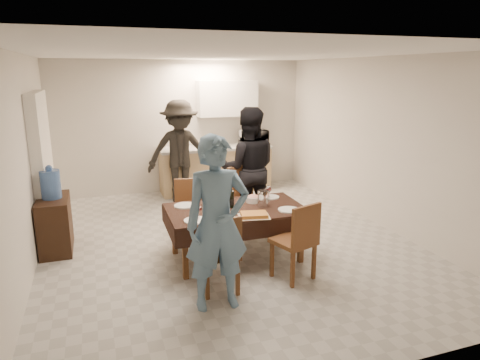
% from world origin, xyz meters
% --- Properties ---
extents(floor, '(5.00, 6.00, 0.02)m').
position_xyz_m(floor, '(0.00, 0.00, 0.00)').
color(floor, '#B0AFAB').
rests_on(floor, ground).
extents(ceiling, '(5.00, 6.00, 0.02)m').
position_xyz_m(ceiling, '(0.00, 0.00, 2.60)').
color(ceiling, white).
rests_on(ceiling, wall_back).
extents(wall_back, '(5.00, 0.02, 2.60)m').
position_xyz_m(wall_back, '(0.00, 3.00, 1.30)').
color(wall_back, beige).
rests_on(wall_back, floor).
extents(wall_front, '(5.00, 0.02, 2.60)m').
position_xyz_m(wall_front, '(0.00, -3.00, 1.30)').
color(wall_front, beige).
rests_on(wall_front, floor).
extents(wall_left, '(0.02, 6.00, 2.60)m').
position_xyz_m(wall_left, '(-2.50, 0.00, 1.30)').
color(wall_left, beige).
rests_on(wall_left, floor).
extents(wall_right, '(0.02, 6.00, 2.60)m').
position_xyz_m(wall_right, '(2.50, 0.00, 1.30)').
color(wall_right, beige).
rests_on(wall_right, floor).
extents(stub_partition, '(0.15, 1.40, 2.10)m').
position_xyz_m(stub_partition, '(-2.42, 1.20, 1.05)').
color(stub_partition, silver).
rests_on(stub_partition, floor).
extents(kitchen_base_cabinet, '(2.20, 0.60, 0.86)m').
position_xyz_m(kitchen_base_cabinet, '(0.60, 2.68, 0.43)').
color(kitchen_base_cabinet, tan).
rests_on(kitchen_base_cabinet, floor).
extents(kitchen_worktop, '(2.24, 0.64, 0.05)m').
position_xyz_m(kitchen_worktop, '(0.60, 2.68, 0.89)').
color(kitchen_worktop, '#A6A6A2').
rests_on(kitchen_worktop, kitchen_base_cabinet).
extents(upper_cabinet, '(1.20, 0.34, 0.70)m').
position_xyz_m(upper_cabinet, '(0.90, 2.82, 1.85)').
color(upper_cabinet, white).
rests_on(upper_cabinet, wall_back).
extents(dining_table, '(1.76, 1.05, 0.68)m').
position_xyz_m(dining_table, '(-0.05, -0.54, 0.65)').
color(dining_table, black).
rests_on(dining_table, floor).
extents(chair_near_left, '(0.44, 0.44, 0.49)m').
position_xyz_m(chair_near_left, '(-0.50, -1.38, 0.56)').
color(chair_near_left, brown).
rests_on(chair_near_left, floor).
extents(chair_near_right, '(0.54, 0.55, 0.51)m').
position_xyz_m(chair_near_right, '(0.40, -1.38, 0.58)').
color(chair_near_right, brown).
rests_on(chair_near_right, floor).
extents(chair_far_left, '(0.47, 0.48, 0.48)m').
position_xyz_m(chair_far_left, '(-0.50, 0.12, 0.54)').
color(chair_far_left, brown).
rests_on(chair_far_left, floor).
extents(chair_far_right, '(0.58, 0.59, 0.55)m').
position_xyz_m(chair_far_right, '(0.40, 0.11, 0.62)').
color(chair_far_right, brown).
rests_on(chair_far_right, floor).
extents(console, '(0.40, 0.80, 0.74)m').
position_xyz_m(console, '(-2.28, 0.50, 0.37)').
color(console, black).
rests_on(console, floor).
extents(water_jug, '(0.25, 0.25, 0.38)m').
position_xyz_m(water_jug, '(-2.28, 0.50, 0.93)').
color(water_jug, '#456EB6').
rests_on(water_jug, console).
extents(wine_bottle, '(0.08, 0.08, 0.31)m').
position_xyz_m(wine_bottle, '(-0.10, -0.49, 0.83)').
color(wine_bottle, black).
rests_on(wine_bottle, dining_table).
extents(water_pitcher, '(0.14, 0.14, 0.22)m').
position_xyz_m(water_pitcher, '(0.30, -0.59, 0.79)').
color(water_pitcher, white).
rests_on(water_pitcher, dining_table).
extents(savoury_tart, '(0.42, 0.35, 0.05)m').
position_xyz_m(savoury_tart, '(0.05, -0.92, 0.70)').
color(savoury_tart, '#CC7E3C').
rests_on(savoury_tart, dining_table).
extents(salad_bowl, '(0.19, 0.19, 0.08)m').
position_xyz_m(salad_bowl, '(0.25, -0.36, 0.72)').
color(salad_bowl, white).
rests_on(salad_bowl, dining_table).
extents(mushroom_dish, '(0.20, 0.20, 0.03)m').
position_xyz_m(mushroom_dish, '(-0.10, -0.26, 0.70)').
color(mushroom_dish, white).
rests_on(mushroom_dish, dining_table).
extents(wine_glass_a, '(0.09, 0.09, 0.20)m').
position_xyz_m(wine_glass_a, '(-0.60, -0.79, 0.78)').
color(wine_glass_a, white).
rests_on(wine_glass_a, dining_table).
extents(wine_glass_b, '(0.08, 0.08, 0.19)m').
position_xyz_m(wine_glass_b, '(0.50, -0.29, 0.77)').
color(wine_glass_b, white).
rests_on(wine_glass_b, dining_table).
extents(wine_glass_c, '(0.09, 0.09, 0.19)m').
position_xyz_m(wine_glass_c, '(-0.25, -0.24, 0.77)').
color(wine_glass_c, white).
rests_on(wine_glass_c, dining_table).
extents(plate_near_left, '(0.27, 0.27, 0.02)m').
position_xyz_m(plate_near_left, '(-0.65, -0.84, 0.69)').
color(plate_near_left, white).
rests_on(plate_near_left, dining_table).
extents(plate_near_right, '(0.27, 0.27, 0.02)m').
position_xyz_m(plate_near_right, '(0.55, -0.84, 0.69)').
color(plate_near_right, white).
rests_on(plate_near_right, dining_table).
extents(plate_far_left, '(0.28, 0.28, 0.02)m').
position_xyz_m(plate_far_left, '(-0.65, -0.24, 0.69)').
color(plate_far_left, white).
rests_on(plate_far_left, dining_table).
extents(plate_far_right, '(0.25, 0.25, 0.01)m').
position_xyz_m(plate_far_right, '(0.55, -0.24, 0.69)').
color(plate_far_right, white).
rests_on(plate_far_right, dining_table).
extents(microwave, '(0.54, 0.37, 0.30)m').
position_xyz_m(microwave, '(1.42, 2.68, 1.06)').
color(microwave, white).
rests_on(microwave, kitchen_worktop).
extents(person_near, '(0.67, 0.45, 1.79)m').
position_xyz_m(person_near, '(-0.60, -1.59, 0.90)').
color(person_near, '#5B7F9F').
rests_on(person_near, floor).
extents(person_far, '(1.07, 0.93, 1.87)m').
position_xyz_m(person_far, '(0.50, 0.51, 0.93)').
color(person_far, black).
rests_on(person_far, floor).
extents(person_kitchen, '(1.22, 0.70, 1.88)m').
position_xyz_m(person_kitchen, '(-0.20, 2.23, 0.94)').
color(person_kitchen, black).
rests_on(person_kitchen, floor).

